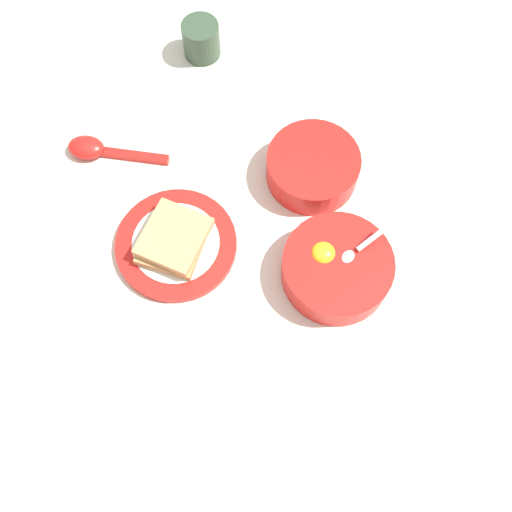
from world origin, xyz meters
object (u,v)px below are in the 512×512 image
at_px(egg_bowl, 337,268).
at_px(congee_bowl, 313,166).
at_px(soup_spoon, 97,149).
at_px(toast_sandwich, 173,239).
at_px(toast_plate, 178,246).
at_px(drinking_cup, 201,39).

relative_size(egg_bowl, congee_bowl, 1.11).
distance_m(soup_spoon, congee_bowl, 0.34).
bearing_deg(soup_spoon, congee_bowl, 121.56).
bearing_deg(congee_bowl, toast_sandwich, -21.14).
height_order(toast_plate, soup_spoon, soup_spoon).
distance_m(egg_bowl, toast_sandwich, 0.24).
relative_size(egg_bowl, drinking_cup, 2.51).
xyz_separation_m(soup_spoon, congee_bowl, (-0.18, 0.29, 0.02)).
xyz_separation_m(toast_plate, drinking_cup, (-0.30, -0.21, 0.03)).
distance_m(toast_plate, soup_spoon, 0.22).
relative_size(soup_spoon, congee_bowl, 1.08).
distance_m(egg_bowl, toast_plate, 0.24).
height_order(egg_bowl, drinking_cup, egg_bowl).
xyz_separation_m(toast_sandwich, drinking_cup, (-0.31, -0.21, 0.01)).
distance_m(toast_sandwich, drinking_cup, 0.37).
bearing_deg(toast_plate, congee_bowl, 159.86).
height_order(egg_bowl, soup_spoon, egg_bowl).
height_order(toast_plate, drinking_cup, drinking_cup).
xyz_separation_m(toast_plate, soup_spoon, (-0.04, -0.21, 0.00)).
distance_m(soup_spoon, drinking_cup, 0.26).
bearing_deg(toast_sandwich, toast_plate, 110.14).
distance_m(toast_sandwich, soup_spoon, 0.21).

